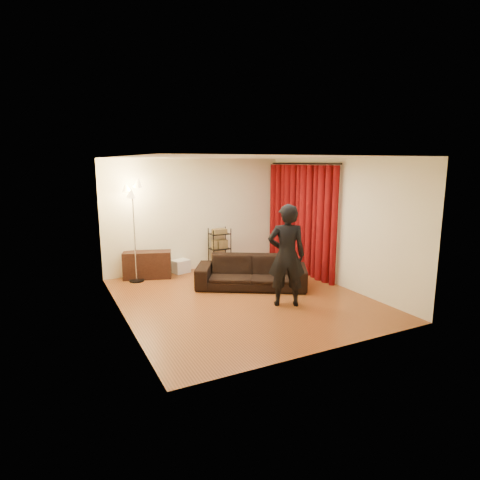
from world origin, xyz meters
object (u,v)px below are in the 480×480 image
sofa (251,272)px  person (287,255)px  storage_boxes (181,266)px  wire_shelf (220,249)px  media_cabinet (147,265)px  floor_lamp (134,233)px

sofa → person: (0.07, -1.22, 0.61)m
sofa → storage_boxes: bearing=149.1°
storage_boxes → wire_shelf: size_ratio=0.38×
person → wire_shelf: person is taller
person → wire_shelf: 2.95m
sofa → storage_boxes: (-0.96, 1.77, -0.18)m
person → storage_boxes: person is taller
person → media_cabinet: 3.51m
person → floor_lamp: (-2.15, 2.76, 0.15)m
sofa → person: person is taller
person → media_cabinet: (-1.86, 2.91, -0.63)m
media_cabinet → storage_boxes: (0.82, 0.08, -0.15)m
media_cabinet → storage_boxes: size_ratio=2.78×
storage_boxes → wire_shelf: 1.05m
storage_boxes → person: bearing=-70.9°
floor_lamp → sofa: bearing=-36.4°
floor_lamp → wire_shelf: bearing=4.5°
storage_boxes → floor_lamp: size_ratio=0.17×
person → floor_lamp: 3.50m
media_cabinet → wire_shelf: bearing=19.5°
wire_shelf → floor_lamp: floor_lamp is taller
wire_shelf → floor_lamp: size_ratio=0.46×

